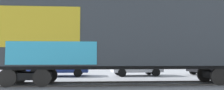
% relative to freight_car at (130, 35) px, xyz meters
% --- Properties ---
extents(ground_plane, '(260.00, 260.00, 0.00)m').
position_rel_freight_car_xyz_m(ground_plane, '(0.46, 0.00, -2.78)').
color(ground_plane, '#B2B5BC').
extents(track, '(60.00, 4.53, 0.08)m').
position_rel_freight_car_xyz_m(track, '(-1.49, 0.08, -2.74)').
color(track, '#4C4742').
rests_on(track, ground_plane).
extents(freight_car, '(17.45, 3.89, 4.88)m').
position_rel_freight_car_xyz_m(freight_car, '(0.00, 0.00, 0.00)').
color(freight_car, '#33383D').
rests_on(freight_car, ground_plane).
extents(flagpole, '(0.34, 1.51, 9.59)m').
position_rel_freight_car_xyz_m(flagpole, '(3.96, 13.06, 3.18)').
color(flagpole, silver).
rests_on(flagpole, ground_plane).
extents(hillside, '(134.85, 42.61, 13.61)m').
position_rel_freight_car_xyz_m(hillside, '(0.51, 57.13, 1.56)').
color(hillside, slate).
rests_on(hillside, ground_plane).
extents(parked_car_blue, '(4.81, 2.06, 1.59)m').
position_rel_freight_car_xyz_m(parked_car_blue, '(-4.85, 5.41, -1.98)').
color(parked_car_blue, navy).
rests_on(parked_car_blue, ground_plane).
extents(parked_car_white, '(4.12, 2.02, 1.68)m').
position_rel_freight_car_xyz_m(parked_car_white, '(1.50, 5.09, -1.93)').
color(parked_car_white, silver).
rests_on(parked_car_white, ground_plane).
extents(parked_car_black, '(4.15, 2.09, 1.66)m').
position_rel_freight_car_xyz_m(parked_car_black, '(8.14, 4.75, -1.94)').
color(parked_car_black, black).
rests_on(parked_car_black, ground_plane).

